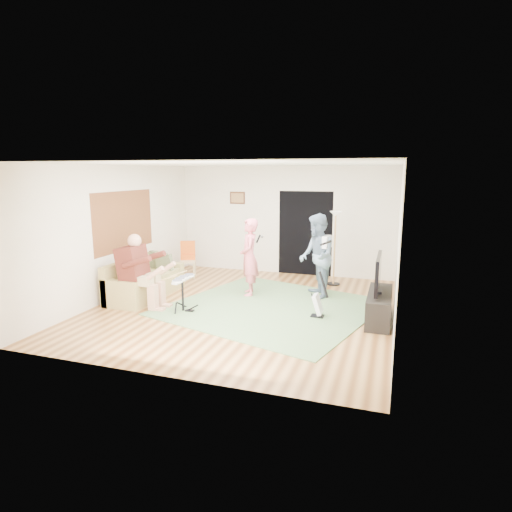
{
  "coord_description": "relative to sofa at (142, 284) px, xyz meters",
  "views": [
    {
      "loc": [
        2.69,
        -7.43,
        2.57
      ],
      "look_at": [
        0.14,
        0.3,
        0.96
      ],
      "focal_mm": 30.0,
      "sensor_mm": 36.0,
      "label": 1
    }
  ],
  "objects": [
    {
      "name": "floor",
      "position": [
        2.29,
        -0.06,
        -0.26
      ],
      "size": [
        6.0,
        6.0,
        0.0
      ],
      "primitive_type": "plane",
      "color": "brown",
      "rests_on": "ground"
    },
    {
      "name": "walls",
      "position": [
        2.29,
        -0.06,
        1.09
      ],
      "size": [
        5.5,
        6.0,
        2.7
      ],
      "primitive_type": null,
      "color": "silver",
      "rests_on": "floor"
    },
    {
      "name": "sofa",
      "position": [
        0.0,
        0.0,
        0.0
      ],
      "size": [
        0.8,
        1.94,
        0.78
      ],
      "color": "#A49252",
      "rests_on": "floor"
    },
    {
      "name": "tv_cabinet",
      "position": [
        4.79,
        -0.01,
        -0.01
      ],
      "size": [
        0.4,
        1.4,
        0.5
      ],
      "primitive_type": "cube",
      "color": "black",
      "rests_on": "floor"
    },
    {
      "name": "doorway",
      "position": [
        2.84,
        2.93,
        0.79
      ],
      "size": [
        2.1,
        0.0,
        2.1
      ],
      "primitive_type": "plane",
      "rotation": [
        1.57,
        0.0,
        0.0
      ],
      "color": "black",
      "rests_on": "walls"
    },
    {
      "name": "microphone",
      "position": [
        2.31,
        0.77,
        0.95
      ],
      "size": [
        0.06,
        0.06,
        0.24
      ],
      "primitive_type": null,
      "color": "black",
      "rests_on": "singer"
    },
    {
      "name": "dining_chair",
      "position": [
        0.17,
        1.76,
        0.06
      ],
      "size": [
        0.49,
        0.51,
        0.89
      ],
      "rotation": [
        0.0,
        0.0,
        0.38
      ],
      "color": "#C6B581",
      "rests_on": "floor"
    },
    {
      "name": "television",
      "position": [
        4.74,
        -0.01,
        0.59
      ],
      "size": [
        0.06,
        1.11,
        0.62
      ],
      "primitive_type": "cube",
      "color": "black",
      "rests_on": "tv_cabinet"
    },
    {
      "name": "guitarist",
      "position": [
        3.48,
        1.01,
        0.61
      ],
      "size": [
        0.92,
        1.03,
        1.74
      ],
      "primitive_type": "imported",
      "rotation": [
        0.0,
        0.0,
        -1.19
      ],
      "color": "slate",
      "rests_on": "floor"
    },
    {
      "name": "guitar_spare",
      "position": [
        3.74,
        -0.19,
        -0.02
      ],
      "size": [
        0.31,
        0.27,
        0.85
      ],
      "color": "black",
      "rests_on": "floor"
    },
    {
      "name": "area_rug",
      "position": [
        2.8,
        0.08,
        -0.25
      ],
      "size": [
        4.39,
        4.31,
        0.02
      ],
      "primitive_type": "cube",
      "rotation": [
        0.0,
        0.0,
        -0.28
      ],
      "color": "#567A4A",
      "rests_on": "floor"
    },
    {
      "name": "ceiling",
      "position": [
        2.29,
        -0.06,
        2.44
      ],
      "size": [
        6.0,
        6.0,
        0.0
      ],
      "primitive_type": "plane",
      "rotation": [
        3.14,
        0.0,
        0.0
      ],
      "color": "white",
      "rests_on": "walls"
    },
    {
      "name": "drum_kit",
      "position": [
        1.29,
        -0.65,
        0.03
      ],
      "size": [
        0.36,
        0.65,
        0.67
      ],
      "color": "black",
      "rests_on": "floor"
    },
    {
      "name": "window_blinds",
      "position": [
        -0.46,
        0.14,
        1.29
      ],
      "size": [
        0.0,
        2.05,
        2.05
      ],
      "primitive_type": "plane",
      "rotation": [
        1.57,
        0.0,
        1.57
      ],
      "color": "brown",
      "rests_on": "walls"
    },
    {
      "name": "guitar_held",
      "position": [
        3.68,
        1.01,
        0.92
      ],
      "size": [
        0.25,
        0.61,
        0.26
      ],
      "primitive_type": null,
      "rotation": [
        0.0,
        0.0,
        -0.22
      ],
      "color": "silver",
      "rests_on": "guitarist"
    },
    {
      "name": "singer",
      "position": [
        2.11,
        0.77,
        0.55
      ],
      "size": [
        0.57,
        0.69,
        1.62
      ],
      "primitive_type": "imported",
      "rotation": [
        0.0,
        0.0,
        -1.21
      ],
      "color": "#E56373",
      "rests_on": "floor"
    },
    {
      "name": "torchiere_lamp",
      "position": [
        3.68,
        2.17,
        0.9
      ],
      "size": [
        0.3,
        0.3,
        1.69
      ],
      "color": "black",
      "rests_on": "floor"
    },
    {
      "name": "drummer",
      "position": [
        0.42,
        -0.65,
        0.29
      ],
      "size": [
        0.92,
        0.52,
        1.42
      ],
      "color": "#562118",
      "rests_on": "sofa"
    },
    {
      "name": "picture_frame",
      "position": [
        1.04,
        2.93,
        1.64
      ],
      "size": [
        0.42,
        0.03,
        0.32
      ],
      "primitive_type": "cube",
      "color": "#3F2314",
      "rests_on": "walls"
    }
  ]
}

